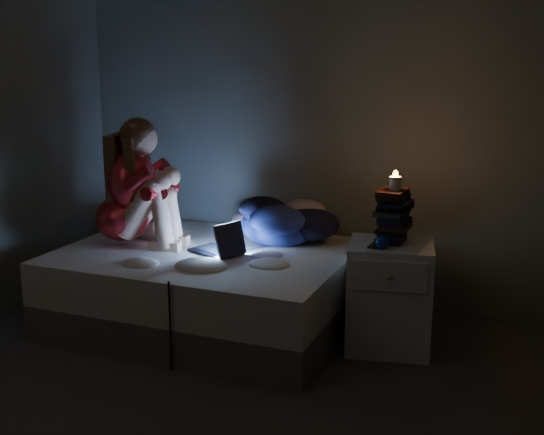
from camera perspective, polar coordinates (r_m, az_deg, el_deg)
The scene contains 12 objects.
floor at distance 3.70m, azimuth -6.80°, elevation -15.63°, with size 3.60×3.80×0.02m, color #3E3937.
wall_back at distance 5.02m, azimuth 3.41°, elevation 7.85°, with size 3.60×0.02×2.60m, color #585B52.
bed at distance 4.68m, azimuth -5.38°, elevation -5.69°, with size 1.86×1.39×0.51m, color beige, non-canonical shape.
pillow at distance 5.13m, azimuth -10.89°, elevation -0.51°, with size 0.42×0.30×0.12m, color silver.
woman at distance 4.75m, azimuth -12.26°, elevation 2.90°, with size 0.53×0.35×0.86m, color #A31916, non-canonical shape.
laptop at distance 4.51m, azimuth -4.64°, elevation -1.49°, with size 0.33×0.23×0.23m, color black, non-canonical shape.
clothes_pile at distance 4.74m, azimuth 0.48°, elevation -0.10°, with size 0.55×0.44×0.33m, color navy, non-canonical shape.
nightstand at distance 4.33m, azimuth 9.60°, elevation -6.37°, with size 0.50×0.44×0.67m, color silver.
book_stack at distance 4.23m, azimuth 9.93°, elevation -0.03°, with size 0.19×0.25×0.29m, color black, non-canonical shape.
candle at distance 4.20m, azimuth 10.03°, elevation 2.46°, with size 0.07×0.07×0.08m, color beige.
phone at distance 4.17m, azimuth 8.42°, elevation -2.18°, with size 0.07×0.14×0.01m, color black.
blue_orb at distance 4.11m, azimuth 8.70°, elevation -1.95°, with size 0.08×0.08×0.08m, color navy.
Camera 1 is at (1.60, -2.82, 1.78)m, focal length 45.99 mm.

